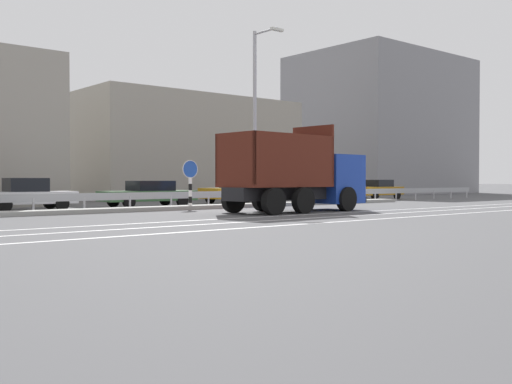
# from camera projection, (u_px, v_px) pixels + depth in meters

# --- Properties ---
(ground_plane) EXTENTS (320.00, 320.00, 0.00)m
(ground_plane) POSITION_uv_depth(u_px,v_px,m) (236.00, 211.00, 25.84)
(ground_plane) COLOR #4C4C4F
(lane_strip_0) EXTENTS (49.60, 0.16, 0.01)m
(lane_strip_0) POSITION_uv_depth(u_px,v_px,m) (325.00, 214.00, 23.72)
(lane_strip_0) COLOR silver
(lane_strip_0) RESTS_ON ground_plane
(lane_strip_1) EXTENTS (49.60, 0.16, 0.01)m
(lane_strip_1) POSITION_uv_depth(u_px,v_px,m) (356.00, 215.00, 22.49)
(lane_strip_1) COLOR silver
(lane_strip_1) RESTS_ON ground_plane
(lane_strip_2) EXTENTS (49.60, 0.16, 0.01)m
(lane_strip_2) POSITION_uv_depth(u_px,v_px,m) (397.00, 218.00, 21.07)
(lane_strip_2) COLOR silver
(lane_strip_2) RESTS_ON ground_plane
(median_island) EXTENTS (27.28, 1.10, 0.18)m
(median_island) POSITION_uv_depth(u_px,v_px,m) (204.00, 207.00, 27.66)
(median_island) COLOR gray
(median_island) RESTS_ON ground_plane
(median_guardrail) EXTENTS (49.60, 0.09, 0.78)m
(median_guardrail) POSITION_uv_depth(u_px,v_px,m) (190.00, 196.00, 28.53)
(median_guardrail) COLOR #9EA0A5
(median_guardrail) RESTS_ON ground_plane
(dump_truck) EXTENTS (6.91, 2.91, 3.66)m
(dump_truck) POSITION_uv_depth(u_px,v_px,m) (307.00, 181.00, 25.65)
(dump_truck) COLOR #19389E
(dump_truck) RESTS_ON ground_plane
(median_road_sign) EXTENTS (0.82, 0.16, 2.24)m
(median_road_sign) POSITION_uv_depth(u_px,v_px,m) (190.00, 183.00, 27.14)
(median_road_sign) COLOR white
(median_road_sign) RESTS_ON ground_plane
(street_lamp_1) EXTENTS (0.70, 1.83, 8.63)m
(street_lamp_1) POSITION_uv_depth(u_px,v_px,m) (256.00, 110.00, 29.28)
(street_lamp_1) COLOR #ADADB2
(street_lamp_1) RESTS_ON ground_plane
(parked_car_2) EXTENTS (3.97, 2.11, 1.42)m
(parked_car_2) POSITION_uv_depth(u_px,v_px,m) (28.00, 194.00, 26.15)
(parked_car_2) COLOR silver
(parked_car_2) RESTS_ON ground_plane
(parked_car_3) EXTENTS (4.77, 1.92, 1.30)m
(parked_car_3) POSITION_uv_depth(u_px,v_px,m) (149.00, 193.00, 29.72)
(parked_car_3) COLOR #335B33
(parked_car_3) RESTS_ON ground_plane
(parked_car_4) EXTENTS (4.55, 2.09, 1.45)m
(parked_car_4) POSITION_uv_depth(u_px,v_px,m) (239.00, 191.00, 34.04)
(parked_car_4) COLOR #B27A14
(parked_car_4) RESTS_ON ground_plane
(parked_car_5) EXTENTS (4.40, 2.01, 1.21)m
(parked_car_5) POSITION_uv_depth(u_px,v_px,m) (326.00, 191.00, 37.85)
(parked_car_5) COLOR #B27A14
(parked_car_5) RESTS_ON ground_plane
(parked_car_6) EXTENTS (4.27, 2.13, 1.34)m
(parked_car_6) POSITION_uv_depth(u_px,v_px,m) (376.00, 189.00, 41.35)
(parked_car_6) COLOR #B27A14
(parked_car_6) RESTS_ON ground_plane
(background_building_1) EXTENTS (16.10, 8.79, 7.31)m
(background_building_1) POSITION_uv_depth(u_px,v_px,m) (183.00, 149.00, 44.55)
(background_building_1) COLOR gray
(background_building_1) RESTS_ON ground_plane
(background_building_2) EXTENTS (16.37, 12.27, 13.52)m
(background_building_2) POSITION_uv_depth(u_px,v_px,m) (381.00, 126.00, 60.57)
(background_building_2) COLOR gray
(background_building_2) RESTS_ON ground_plane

